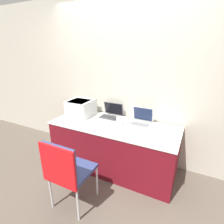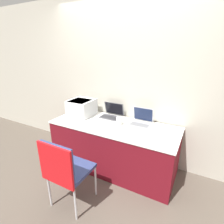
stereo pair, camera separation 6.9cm
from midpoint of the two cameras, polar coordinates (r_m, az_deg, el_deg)
name	(u,v)px [view 1 (the left image)]	position (r m, az deg, el deg)	size (l,w,h in m)	color
ground_plane	(103,180)	(2.74, -3.86, -21.26)	(14.00, 14.00, 0.00)	brown
wall_back	(126,82)	(2.82, 3.85, 9.71)	(8.00, 0.05, 2.60)	#B7B2A3
table	(114,146)	(2.78, -0.13, -11.04)	(1.91, 0.76, 0.73)	maroon
printer	(81,107)	(2.97, -10.77, 1.52)	(0.38, 0.39, 0.27)	silver
laptop_left	(111,114)	(2.87, -0.93, -0.76)	(0.34, 0.28, 0.23)	#4C4C51
laptop_right	(141,121)	(2.64, 8.67, -2.84)	(0.31, 0.29, 0.24)	#B7B7BC
external_keyboard	(106,123)	(2.65, -2.80, -3.52)	(0.41, 0.18, 0.02)	silver
coffee_cup	(119,121)	(2.59, 1.65, -2.96)	(0.09, 0.09, 0.12)	white
chair	(66,169)	(2.08, -15.82, -17.34)	(0.44, 0.46, 0.90)	navy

